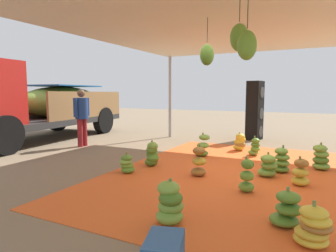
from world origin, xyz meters
TOP-DOWN VIEW (x-y plane):
  - ground_plane at (0.00, 3.00)m, footprint 40.00×40.00m
  - tarp_orange at (0.00, 0.00)m, footprint 6.25×4.48m
  - tent_canopy at (-0.02, -0.09)m, footprint 8.00×7.00m
  - banana_bunch_0 at (-2.52, 0.16)m, footprint 0.44×0.42m
  - banana_bunch_1 at (-0.21, 1.73)m, footprint 0.39×0.42m
  - banana_bunch_2 at (1.06, -1.45)m, footprint 0.40×0.41m
  - banana_bunch_3 at (-2.35, -1.36)m, footprint 0.41×0.44m
  - banana_bunch_4 at (0.49, -0.77)m, footprint 0.43×0.43m
  - banana_bunch_5 at (-0.25, -1.14)m, footprint 0.36×0.33m
  - banana_bunch_6 at (-0.89, 1.90)m, footprint 0.38×0.39m
  - banana_bunch_7 at (1.86, -0.00)m, footprint 0.29×0.32m
  - banana_bunch_8 at (-1.98, -1.08)m, footprint 0.46×0.48m
  - banana_bunch_9 at (0.05, -0.58)m, footprint 0.43×0.45m
  - banana_bunch_10 at (2.36, 0.48)m, footprint 0.39×0.39m
  - banana_bunch_11 at (-0.98, -0.41)m, footprint 0.32×0.32m
  - banana_bunch_12 at (1.22, 1.12)m, footprint 0.45×0.45m
  - banana_bunch_13 at (-0.47, 0.58)m, footprint 0.40×0.40m
  - cargo_truck_main at (0.98, 6.91)m, footprint 6.69×3.07m
  - worker_0 at (0.97, 4.75)m, footprint 0.61×0.37m
  - speaker_stack at (4.53, 0.51)m, footprint 0.63×0.51m

SIDE VIEW (x-z plane):
  - ground_plane at x=0.00m, z-range 0.00..0.00m
  - tarp_orange at x=0.00m, z-range 0.00..0.01m
  - banana_bunch_6 at x=-0.89m, z-range -0.03..0.38m
  - banana_bunch_8 at x=-1.98m, z-range -0.03..0.43m
  - banana_bunch_3 at x=-2.35m, z-range -0.03..0.43m
  - banana_bunch_9 at x=0.05m, z-range -0.03..0.43m
  - banana_bunch_7 at x=1.86m, z-range -0.03..0.46m
  - banana_bunch_5 at x=-0.25m, z-range -0.03..0.46m
  - banana_bunch_10 at x=2.36m, z-range -0.02..0.47m
  - banana_bunch_4 at x=0.49m, z-range -0.04..0.50m
  - banana_bunch_0 at x=-2.52m, z-range -0.02..0.51m
  - banana_bunch_2 at x=1.06m, z-range -0.03..0.52m
  - banana_bunch_11 at x=-0.98m, z-range -0.03..0.53m
  - banana_bunch_12 at x=1.22m, z-range -0.04..0.54m
  - banana_bunch_1 at x=-0.21m, z-range -0.02..0.53m
  - banana_bunch_13 at x=-0.47m, z-range -0.04..0.56m
  - worker_0 at x=0.97m, z-range 0.14..1.79m
  - speaker_stack at x=4.53m, z-range 0.00..1.94m
  - cargo_truck_main at x=0.98m, z-range 0.01..2.41m
  - tent_canopy at x=-0.02m, z-range 1.35..4.23m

